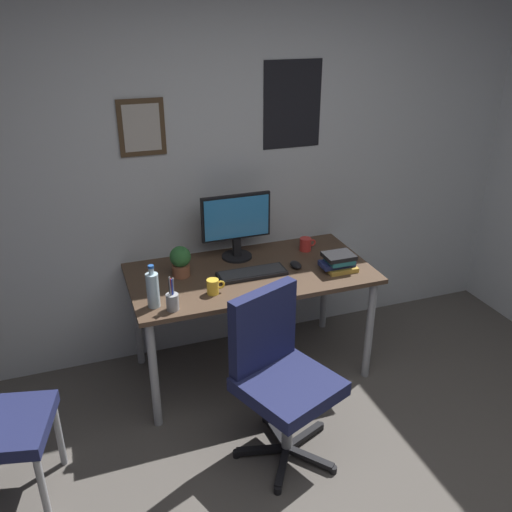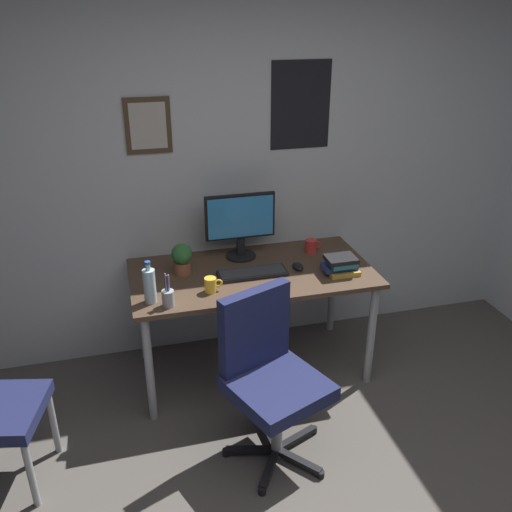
{
  "view_description": "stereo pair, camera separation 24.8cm",
  "coord_description": "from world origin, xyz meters",
  "px_view_note": "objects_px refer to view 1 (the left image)",
  "views": [
    {
      "loc": [
        -1.03,
        -1.22,
        2.28
      ],
      "look_at": [
        -0.03,
        1.58,
        0.9
      ],
      "focal_mm": 38.21,
      "sensor_mm": 36.0,
      "label": 1
    },
    {
      "loc": [
        -0.79,
        -1.29,
        2.28
      ],
      "look_at": [
        -0.03,
        1.58,
        0.9
      ],
      "focal_mm": 38.21,
      "sensor_mm": 36.0,
      "label": 2
    }
  ],
  "objects_px": {
    "monitor": "(236,224)",
    "coffee_mug_near": "(306,244)",
    "potted_plant": "(180,260)",
    "computer_mouse": "(296,265)",
    "book_stack_left": "(339,262)",
    "keyboard": "(252,273)",
    "water_bottle": "(153,289)",
    "office_chair": "(278,369)",
    "pen_cup": "(172,301)",
    "coffee_mug_far": "(213,286)"
  },
  "relations": [
    {
      "from": "potted_plant",
      "to": "water_bottle",
      "type": "bearing_deg",
      "value": -125.13
    },
    {
      "from": "office_chair",
      "to": "keyboard",
      "type": "relative_size",
      "value": 2.21
    },
    {
      "from": "office_chair",
      "to": "keyboard",
      "type": "xyz_separation_m",
      "value": [
        0.09,
        0.68,
        0.23
      ]
    },
    {
      "from": "keyboard",
      "to": "water_bottle",
      "type": "distance_m",
      "value": 0.67
    },
    {
      "from": "potted_plant",
      "to": "pen_cup",
      "type": "height_order",
      "value": "pen_cup"
    },
    {
      "from": "keyboard",
      "to": "potted_plant",
      "type": "relative_size",
      "value": 2.21
    },
    {
      "from": "coffee_mug_far",
      "to": "computer_mouse",
      "type": "bearing_deg",
      "value": 14.92
    },
    {
      "from": "computer_mouse",
      "to": "book_stack_left",
      "type": "bearing_deg",
      "value": -28.61
    },
    {
      "from": "potted_plant",
      "to": "book_stack_left",
      "type": "xyz_separation_m",
      "value": [
        0.95,
        -0.26,
        -0.05
      ]
    },
    {
      "from": "keyboard",
      "to": "pen_cup",
      "type": "relative_size",
      "value": 2.15
    },
    {
      "from": "potted_plant",
      "to": "pen_cup",
      "type": "relative_size",
      "value": 0.98
    },
    {
      "from": "monitor",
      "to": "water_bottle",
      "type": "bearing_deg",
      "value": -143.82
    },
    {
      "from": "keyboard",
      "to": "book_stack_left",
      "type": "xyz_separation_m",
      "value": [
        0.54,
        -0.12,
        0.04
      ]
    },
    {
      "from": "coffee_mug_near",
      "to": "potted_plant",
      "type": "relative_size",
      "value": 0.6
    },
    {
      "from": "coffee_mug_far",
      "to": "potted_plant",
      "type": "xyz_separation_m",
      "value": [
        -0.13,
        0.29,
        0.06
      ]
    },
    {
      "from": "computer_mouse",
      "to": "water_bottle",
      "type": "bearing_deg",
      "value": -168.65
    },
    {
      "from": "monitor",
      "to": "book_stack_left",
      "type": "height_order",
      "value": "monitor"
    },
    {
      "from": "water_bottle",
      "to": "book_stack_left",
      "type": "relative_size",
      "value": 1.14
    },
    {
      "from": "coffee_mug_far",
      "to": "coffee_mug_near",
      "type": "bearing_deg",
      "value": 26.61
    },
    {
      "from": "keyboard",
      "to": "book_stack_left",
      "type": "bearing_deg",
      "value": -12.59
    },
    {
      "from": "monitor",
      "to": "keyboard",
      "type": "relative_size",
      "value": 1.07
    },
    {
      "from": "potted_plant",
      "to": "coffee_mug_far",
      "type": "bearing_deg",
      "value": -66.0
    },
    {
      "from": "pen_cup",
      "to": "monitor",
      "type": "bearing_deg",
      "value": 44.63
    },
    {
      "from": "potted_plant",
      "to": "computer_mouse",
      "type": "bearing_deg",
      "value": -10.29
    },
    {
      "from": "computer_mouse",
      "to": "potted_plant",
      "type": "xyz_separation_m",
      "value": [
        -0.71,
        0.13,
        0.09
      ]
    },
    {
      "from": "water_bottle",
      "to": "potted_plant",
      "type": "height_order",
      "value": "water_bottle"
    },
    {
      "from": "coffee_mug_far",
      "to": "office_chair",
      "type": "bearing_deg",
      "value": -69.26
    },
    {
      "from": "office_chair",
      "to": "potted_plant",
      "type": "xyz_separation_m",
      "value": [
        -0.33,
        0.81,
        0.32
      ]
    },
    {
      "from": "computer_mouse",
      "to": "monitor",
      "type": "bearing_deg",
      "value": 138.51
    },
    {
      "from": "coffee_mug_far",
      "to": "book_stack_left",
      "type": "relative_size",
      "value": 0.49
    },
    {
      "from": "keyboard",
      "to": "coffee_mug_near",
      "type": "distance_m",
      "value": 0.53
    },
    {
      "from": "pen_cup",
      "to": "book_stack_left",
      "type": "distance_m",
      "value": 1.09
    },
    {
      "from": "office_chair",
      "to": "computer_mouse",
      "type": "xyz_separation_m",
      "value": [
        0.39,
        0.69,
        0.24
      ]
    },
    {
      "from": "monitor",
      "to": "coffee_mug_near",
      "type": "xyz_separation_m",
      "value": [
        0.48,
        -0.05,
        -0.19
      ]
    },
    {
      "from": "book_stack_left",
      "to": "monitor",
      "type": "bearing_deg",
      "value": 143.62
    },
    {
      "from": "book_stack_left",
      "to": "coffee_mug_near",
      "type": "bearing_deg",
      "value": 100.86
    },
    {
      "from": "water_bottle",
      "to": "coffee_mug_near",
      "type": "relative_size",
      "value": 2.16
    },
    {
      "from": "computer_mouse",
      "to": "pen_cup",
      "type": "xyz_separation_m",
      "value": [
        -0.85,
        -0.26,
        0.04
      ]
    },
    {
      "from": "pen_cup",
      "to": "computer_mouse",
      "type": "bearing_deg",
      "value": 17.05
    },
    {
      "from": "water_bottle",
      "to": "monitor",
      "type": "bearing_deg",
      "value": 36.18
    },
    {
      "from": "coffee_mug_near",
      "to": "water_bottle",
      "type": "bearing_deg",
      "value": -159.64
    },
    {
      "from": "coffee_mug_near",
      "to": "potted_plant",
      "type": "xyz_separation_m",
      "value": [
        -0.88,
        -0.09,
        0.06
      ]
    },
    {
      "from": "computer_mouse",
      "to": "water_bottle",
      "type": "distance_m",
      "value": 0.96
    },
    {
      "from": "office_chair",
      "to": "coffee_mug_near",
      "type": "relative_size",
      "value": 8.12
    },
    {
      "from": "monitor",
      "to": "coffee_mug_near",
      "type": "relative_size",
      "value": 3.93
    },
    {
      "from": "office_chair",
      "to": "monitor",
      "type": "relative_size",
      "value": 2.07
    },
    {
      "from": "coffee_mug_far",
      "to": "pen_cup",
      "type": "height_order",
      "value": "pen_cup"
    },
    {
      "from": "water_bottle",
      "to": "pen_cup",
      "type": "relative_size",
      "value": 1.26
    },
    {
      "from": "monitor",
      "to": "pen_cup",
      "type": "xyz_separation_m",
      "value": [
        -0.54,
        -0.53,
        -0.19
      ]
    },
    {
      "from": "office_chair",
      "to": "coffee_mug_near",
      "type": "distance_m",
      "value": 1.1
    }
  ]
}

